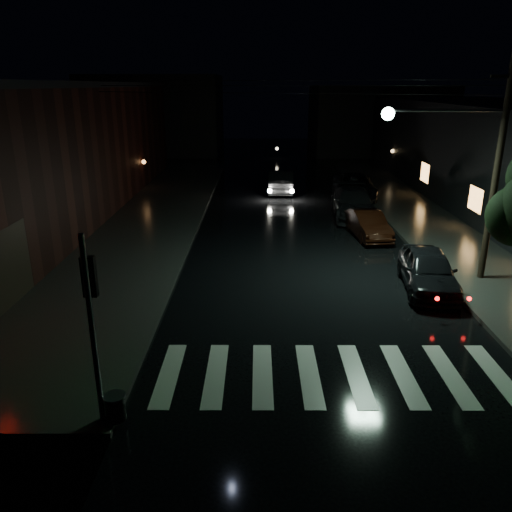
{
  "coord_description": "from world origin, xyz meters",
  "views": [
    {
      "loc": [
        1.07,
        -10.6,
        7.03
      ],
      "look_at": [
        1.02,
        5.19,
        1.6
      ],
      "focal_mm": 35.0,
      "sensor_mm": 36.0,
      "label": 1
    }
  ],
  "objects_px": {
    "parked_car_c": "(353,203)",
    "parked_car_d": "(354,187)",
    "parked_car_b": "(368,225)",
    "oncoming_car": "(281,181)",
    "parked_car_a": "(428,270)"
  },
  "relations": [
    {
      "from": "parked_car_a",
      "to": "parked_car_b",
      "type": "bearing_deg",
      "value": 104.04
    },
    {
      "from": "parked_car_d",
      "to": "oncoming_car",
      "type": "height_order",
      "value": "parked_car_d"
    },
    {
      "from": "parked_car_b",
      "to": "parked_car_a",
      "type": "bearing_deg",
      "value": -89.15
    },
    {
      "from": "parked_car_a",
      "to": "parked_car_c",
      "type": "height_order",
      "value": "parked_car_c"
    },
    {
      "from": "oncoming_car",
      "to": "parked_car_d",
      "type": "bearing_deg",
      "value": 160.21
    },
    {
      "from": "parked_car_b",
      "to": "parked_car_d",
      "type": "relative_size",
      "value": 0.69
    },
    {
      "from": "parked_car_a",
      "to": "parked_car_c",
      "type": "relative_size",
      "value": 0.79
    },
    {
      "from": "parked_car_b",
      "to": "parked_car_c",
      "type": "distance_m",
      "value": 3.93
    },
    {
      "from": "oncoming_car",
      "to": "parked_car_a",
      "type": "bearing_deg",
      "value": 107.38
    },
    {
      "from": "parked_car_c",
      "to": "parked_car_d",
      "type": "xyz_separation_m",
      "value": [
        0.93,
        4.81,
        -0.01
      ]
    },
    {
      "from": "parked_car_a",
      "to": "parked_car_c",
      "type": "xyz_separation_m",
      "value": [
        -0.81,
        10.44,
        0.06
      ]
    },
    {
      "from": "parked_car_c",
      "to": "parked_car_d",
      "type": "bearing_deg",
      "value": 82.63
    },
    {
      "from": "parked_car_b",
      "to": "parked_car_d",
      "type": "bearing_deg",
      "value": 77.94
    },
    {
      "from": "parked_car_b",
      "to": "oncoming_car",
      "type": "relative_size",
      "value": 0.83
    },
    {
      "from": "parked_car_a",
      "to": "parked_car_b",
      "type": "height_order",
      "value": "parked_car_a"
    }
  ]
}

